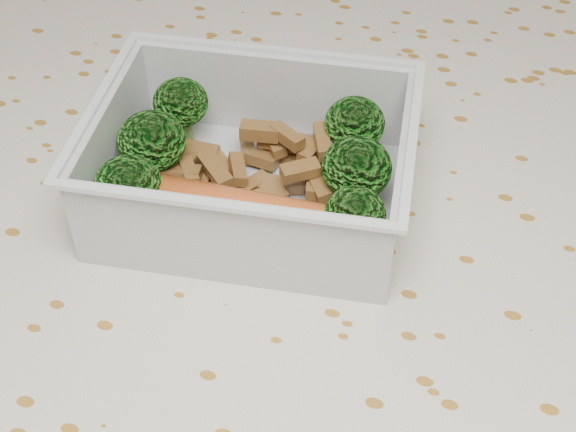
% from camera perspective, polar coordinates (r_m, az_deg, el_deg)
% --- Properties ---
extents(dining_table, '(1.40, 0.90, 0.75)m').
position_cam_1_polar(dining_table, '(0.55, -0.58, -8.93)').
color(dining_table, brown).
rests_on(dining_table, ground).
extents(tablecloth, '(1.46, 0.96, 0.19)m').
position_cam_1_polar(tablecloth, '(0.51, -0.62, -5.59)').
color(tablecloth, beige).
rests_on(tablecloth, dining_table).
extents(lunch_container, '(0.21, 0.17, 0.07)m').
position_cam_1_polar(lunch_container, '(0.50, -2.51, 2.99)').
color(lunch_container, silver).
rests_on(lunch_container, tablecloth).
extents(broccoli_florets, '(0.17, 0.14, 0.05)m').
position_cam_1_polar(broccoli_florets, '(0.49, -2.84, 4.31)').
color(broccoli_florets, '#608C3F').
rests_on(broccoli_florets, lunch_container).
extents(meat_pile, '(0.12, 0.09, 0.03)m').
position_cam_1_polar(meat_pile, '(0.51, -1.75, 3.51)').
color(meat_pile, brown).
rests_on(meat_pile, lunch_container).
extents(sausage, '(0.17, 0.04, 0.03)m').
position_cam_1_polar(sausage, '(0.46, -3.03, 0.03)').
color(sausage, '#C15220').
rests_on(sausage, lunch_container).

